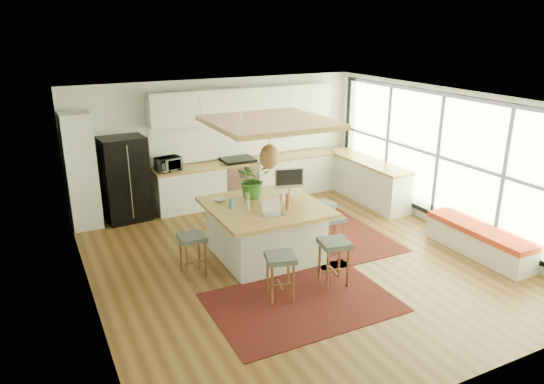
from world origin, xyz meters
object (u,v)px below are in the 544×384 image
fridge (125,176)px  microwave (168,162)px  island_plant (253,183)px  island (265,231)px  monitor (289,180)px  stool_left_side (193,254)px  stool_right_back (323,218)px  stool_near_left (280,276)px  stool_right_front (332,232)px  stool_near_right (334,263)px  laptop (273,207)px

fridge → microwave: fridge is taller
fridge → island_plant: fridge is taller
island → monitor: (0.61, 0.30, 0.72)m
stool_left_side → stool_right_back: bearing=8.6°
stool_near_left → stool_right_front: size_ratio=1.06×
fridge → stool_right_front: bearing=-52.9°
stool_near_right → stool_left_side: bearing=145.3°
island_plant → stool_left_side: bearing=-157.0°
stool_left_side → laptop: laptop is taller
monitor → island_plant: (-0.64, 0.15, 0.00)m
stool_right_back → laptop: (-1.43, -0.76, 0.70)m
stool_right_front → stool_left_side: size_ratio=0.97×
stool_near_right → microwave: size_ratio=1.45×
fridge → monitor: bearing=-51.7°
island → stool_near_right: (0.50, -1.36, -0.11)m
fridge → stool_right_back: 4.02m
monitor → island_plant: bearing=-178.1°
stool_near_right → island_plant: 2.06m
stool_near_right → island_plant: (-0.52, 1.81, 0.84)m
stool_right_front → stool_right_back: stool_right_front is taller
stool_near_right → stool_left_side: size_ratio=1.08×
stool_near_right → stool_left_side: 2.21m
stool_right_front → laptop: 1.38m
monitor → microwave: monitor is taller
fridge → monitor: 3.45m
laptop → monitor: (0.69, 0.75, 0.14)m
stool_right_front → monitor: monitor is taller
stool_right_back → stool_left_side: stool_left_side is taller
stool_right_back → stool_left_side: (-2.67, -0.40, 0.00)m
island → microwave: microwave is taller
island → fridge: bearing=122.5°
microwave → fridge: bearing=167.5°
stool_left_side → island_plant: (1.29, 0.55, 0.84)m
stool_right_back → monitor: 1.11m
laptop → island_plant: 0.91m
fridge → microwave: 0.92m
laptop → monitor: monitor is taller
stool_near_right → fridge: bearing=118.8°
island → monitor: 1.00m
stool_near_left → laptop: laptop is taller
fridge → island: (1.77, -2.78, -0.46)m
stool_near_left → island_plant: size_ratio=1.02×
stool_left_side → monitor: monitor is taller
stool_right_back → microwave: 3.40m
fridge → laptop: 3.65m
stool_near_right → stool_right_back: stool_near_right is taller
stool_right_back → stool_left_side: bearing=-171.4°
stool_left_side → island_plant: size_ratio=0.99×
island → stool_right_front: bearing=-17.8°
island → microwave: size_ratio=3.70×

